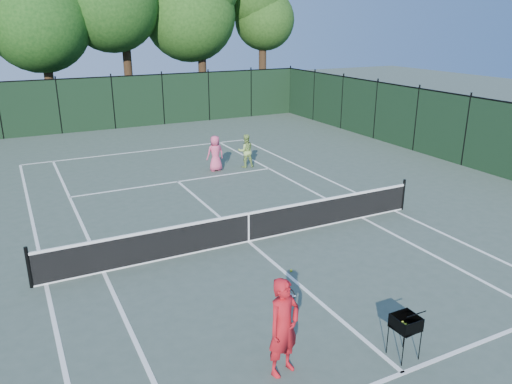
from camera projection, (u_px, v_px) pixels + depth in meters
name	position (u px, v px, depth m)	size (l,w,h in m)	color
ground	(249.00, 242.00, 14.46)	(90.00, 90.00, 0.00)	#455448
sideline_doubles_left	(46.00, 284.00, 12.11)	(0.10, 23.77, 0.01)	white
sideline_doubles_right	(395.00, 211.00, 16.80)	(0.10, 23.77, 0.01)	white
sideline_singles_left	(104.00, 272.00, 12.69)	(0.10, 23.77, 0.01)	white
sideline_singles_right	(362.00, 218.00, 16.22)	(0.10, 23.77, 0.01)	white
baseline_far	(142.00, 151.00, 24.48)	(10.97, 0.10, 0.01)	white
service_line_near	(403.00, 373.00, 9.06)	(8.23, 0.10, 0.01)	white
service_line_far	(178.00, 182.00, 19.85)	(8.23, 0.10, 0.01)	white
center_service_line	(249.00, 241.00, 14.46)	(0.10, 12.80, 0.01)	white
tennis_net	(248.00, 226.00, 14.30)	(11.69, 0.09, 1.06)	black
fence_far	(113.00, 103.00, 29.15)	(24.00, 0.05, 3.00)	black
coach	(284.00, 327.00, 8.81)	(0.88, 0.81, 1.87)	red
player_pink	(215.00, 153.00, 21.08)	(0.75, 0.49, 1.52)	#DB4D76
player_green	(246.00, 151.00, 21.61)	(0.79, 0.67, 1.46)	#97BB5D
ball_hopper	(406.00, 323.00, 9.28)	(0.50, 0.50, 0.88)	black
loose_ball_midcourt	(291.00, 271.00, 12.70)	(0.07, 0.07, 0.07)	#C7D72C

